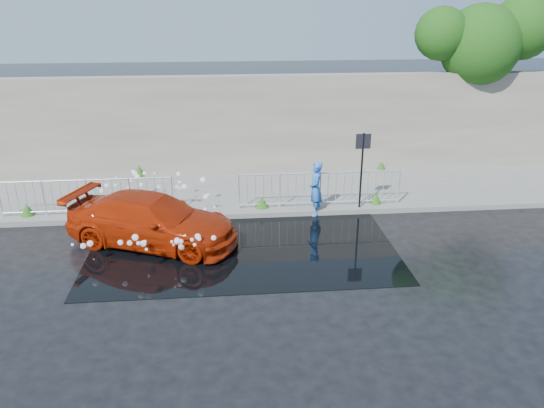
{
  "coord_description": "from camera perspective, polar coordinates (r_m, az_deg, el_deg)",
  "views": [
    {
      "loc": [
        0.08,
        -11.81,
        6.22
      ],
      "look_at": [
        1.33,
        1.47,
        1.0
      ],
      "focal_mm": 35.0,
      "sensor_mm": 36.0,
      "label": 1
    }
  ],
  "objects": [
    {
      "name": "ground",
      "position": [
        13.35,
        -5.15,
        -6.5
      ],
      "size": [
        90.0,
        90.0,
        0.0
      ],
      "primitive_type": "plane",
      "color": "black",
      "rests_on": "ground"
    },
    {
      "name": "water_spray",
      "position": [
        15.0,
        -12.25,
        -0.79
      ],
      "size": [
        3.66,
        5.53,
        1.02
      ],
      "color": "white",
      "rests_on": "ground"
    },
    {
      "name": "retaining_wall",
      "position": [
        19.5,
        -5.56,
        8.47
      ],
      "size": [
        30.0,
        0.6,
        3.5
      ],
      "primitive_type": "cube",
      "color": "#6C675B",
      "rests_on": "pavement"
    },
    {
      "name": "red_car",
      "position": [
        14.47,
        -12.74,
        -1.74
      ],
      "size": [
        5.0,
        3.46,
        1.34
      ],
      "primitive_type": "imported",
      "rotation": [
        0.0,
        0.0,
        1.19
      ],
      "color": "#A22106",
      "rests_on": "ground"
    },
    {
      "name": "puddle",
      "position": [
        14.25,
        -3.17,
        -4.53
      ],
      "size": [
        8.0,
        5.0,
        0.01
      ],
      "primitive_type": "cube",
      "color": "black",
      "rests_on": "ground"
    },
    {
      "name": "weeds",
      "position": [
        17.42,
        -6.47,
        1.45
      ],
      "size": [
        12.17,
        3.93,
        0.41
      ],
      "color": "#265316",
      "rests_on": "pavement"
    },
    {
      "name": "railing_left",
      "position": [
        16.63,
        -19.27,
        0.87
      ],
      "size": [
        5.05,
        0.05,
        1.1
      ],
      "color": "silver",
      "rests_on": "pavement"
    },
    {
      "name": "curb",
      "position": [
        16.03,
        -5.27,
        -1.24
      ],
      "size": [
        30.0,
        0.25,
        0.16
      ],
      "primitive_type": "cube",
      "color": "slate",
      "rests_on": "ground"
    },
    {
      "name": "sign_post",
      "position": [
        16.11,
        9.68,
        4.85
      ],
      "size": [
        0.45,
        0.06,
        2.5
      ],
      "color": "black",
      "rests_on": "ground"
    },
    {
      "name": "person",
      "position": [
        15.99,
        4.71,
        1.62
      ],
      "size": [
        0.45,
        0.64,
        1.67
      ],
      "primitive_type": "imported",
      "rotation": [
        0.0,
        0.0,
        -1.65
      ],
      "color": "blue",
      "rests_on": "ground"
    },
    {
      "name": "pavement",
      "position": [
        17.9,
        -5.32,
        1.19
      ],
      "size": [
        30.0,
        4.0,
        0.15
      ],
      "primitive_type": "cube",
      "color": "slate",
      "rests_on": "ground"
    },
    {
      "name": "tree",
      "position": [
        21.54,
        22.04,
        16.11
      ],
      "size": [
        5.12,
        2.92,
        6.36
      ],
      "color": "#332114",
      "rests_on": "ground"
    },
    {
      "name": "railing_right",
      "position": [
        16.39,
        5.19,
        1.72
      ],
      "size": [
        5.05,
        0.05,
        1.1
      ],
      "color": "silver",
      "rests_on": "pavement"
    }
  ]
}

